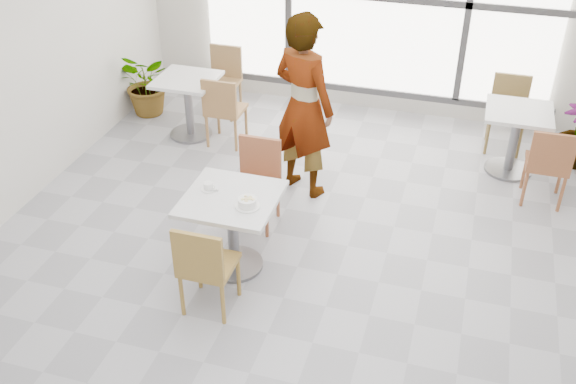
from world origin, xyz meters
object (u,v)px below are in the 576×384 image
(chair_near, at_px, (204,264))
(bg_table_right, at_px, (515,132))
(bg_chair_left_far, at_px, (224,76))
(bg_chair_right_near, at_px, (549,162))
(bg_table_left, at_px, (188,99))
(oatmeal_bowl, at_px, (247,202))
(coffee_cup, at_px, (209,187))
(main_table, at_px, (232,219))
(bg_chair_left_near, at_px, (223,107))
(plant_left, at_px, (149,84))
(chair_far, at_px, (257,176))
(bg_chair_right_far, at_px, (508,108))
(person, at_px, (304,106))

(chair_near, relative_size, bg_table_right, 1.16)
(bg_table_right, distance_m, bg_chair_left_far, 3.64)
(bg_table_right, xyz_separation_m, bg_chair_left_far, (-3.61, 0.52, 0.01))
(bg_table_right, height_order, bg_chair_right_near, bg_chair_right_near)
(bg_table_left, distance_m, bg_chair_left_far, 0.76)
(oatmeal_bowl, distance_m, bg_table_right, 3.38)
(coffee_cup, bearing_deg, chair_near, -71.77)
(bg_chair_right_near, bearing_deg, main_table, 34.82)
(bg_chair_left_near, xyz_separation_m, plant_left, (-1.23, 0.53, -0.08))
(coffee_cup, bearing_deg, oatmeal_bowl, -20.57)
(bg_table_right, xyz_separation_m, bg_chair_left_near, (-3.27, -0.35, 0.01))
(chair_far, height_order, plant_left, chair_far)
(bg_chair_left_far, bearing_deg, plant_left, -158.96)
(bg_chair_left_far, distance_m, plant_left, 0.97)
(bg_table_left, xyz_separation_m, bg_table_right, (3.78, 0.22, 0.00))
(bg_chair_left_near, xyz_separation_m, bg_chair_right_near, (3.60, -0.24, 0.00))
(main_table, bearing_deg, bg_chair_left_near, 113.35)
(main_table, height_order, bg_chair_left_near, bg_chair_left_near)
(bg_table_right, relative_size, bg_chair_right_far, 0.86)
(chair_near, xyz_separation_m, person, (0.24, 2.08, 0.47))
(person, bearing_deg, bg_table_right, -130.62)
(coffee_cup, relative_size, bg_chair_left_far, 0.18)
(bg_chair_right_far, bearing_deg, plant_left, -174.62)
(chair_near, distance_m, bg_table_left, 3.20)
(bg_table_left, height_order, bg_chair_right_near, bg_chair_right_near)
(main_table, bearing_deg, bg_table_right, 46.25)
(bg_table_left, bearing_deg, bg_chair_left_near, -14.47)
(oatmeal_bowl, xyz_separation_m, plant_left, (-2.33, 2.74, -0.37))
(oatmeal_bowl, bearing_deg, main_table, 151.25)
(chair_far, xyz_separation_m, bg_table_left, (-1.38, 1.47, -0.01))
(oatmeal_bowl, xyz_separation_m, person, (0.05, 1.56, 0.18))
(bg_chair_right_near, bearing_deg, bg_table_left, -5.20)
(main_table, height_order, chair_near, chair_near)
(bg_table_left, bearing_deg, bg_chair_right_far, 12.45)
(chair_far, height_order, person, person)
(chair_near, distance_m, bg_table_right, 3.89)
(main_table, height_order, bg_table_left, same)
(oatmeal_bowl, height_order, bg_chair_right_far, bg_chair_right_far)
(bg_chair_left_near, bearing_deg, main_table, 113.35)
(chair_near, height_order, oatmeal_bowl, chair_near)
(oatmeal_bowl, relative_size, bg_table_left, 0.28)
(person, height_order, bg_chair_right_far, person)
(main_table, bearing_deg, coffee_cup, 167.00)
(bg_chair_left_near, relative_size, bg_chair_right_near, 1.00)
(chair_far, bearing_deg, bg_chair_left_far, 118.63)
(oatmeal_bowl, distance_m, bg_chair_left_near, 2.49)
(bg_chair_left_far, bearing_deg, chair_far, -61.37)
(chair_far, bearing_deg, bg_table_right, 35.31)
(chair_far, distance_m, bg_chair_right_far, 3.25)
(main_table, height_order, person, person)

